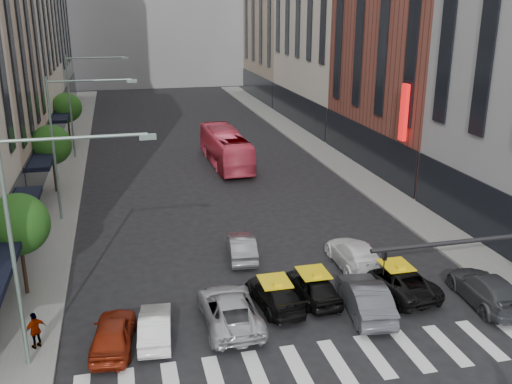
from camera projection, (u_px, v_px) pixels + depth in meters
sidewalk_left at (65, 177)px, 45.73m from camera, size 3.00×96.00×0.15m
sidewalk_right at (334, 159)px, 50.90m from camera, size 3.00×96.00×0.15m
building_right_b at (420, 7)px, 45.32m from camera, size 8.00×18.00×26.00m
tree_near at (18, 224)px, 26.08m from camera, size 2.88×2.88×4.95m
tree_mid at (51, 145)px, 40.85m from camera, size 2.88×2.88×4.95m
tree_far at (67, 108)px, 55.61m from camera, size 2.88×2.88×4.95m
streetlamp_near at (37, 221)px, 20.24m from camera, size 5.38×0.25×9.00m
streetlamp_mid at (68, 130)px, 35.00m from camera, size 5.38×0.25×9.00m
streetlamp_far at (80, 93)px, 49.76m from camera, size 5.38×0.25×9.00m
liberty_sign at (404, 113)px, 40.06m from camera, size 0.30×0.70×4.00m
car_red at (113, 333)px, 22.87m from camera, size 2.09×4.13×1.35m
car_white_front at (155, 326)px, 23.52m from camera, size 1.62×3.79×1.22m
car_silver at (230, 309)px, 24.65m from camera, size 2.37×5.09×1.41m
taxi_left at (275, 294)px, 26.08m from camera, size 2.22×4.46×1.24m
taxi_center at (313, 286)px, 26.69m from camera, size 1.90×4.09×1.36m
car_grey_mid at (365, 297)px, 25.49m from camera, size 2.23×4.82×1.53m
taxi_right at (395, 279)px, 27.38m from camera, size 2.95×5.26×1.39m
car_grey_curb at (487, 289)px, 26.31m from camera, size 2.37×5.07×1.43m
car_row2_left at (242, 246)px, 31.11m from camera, size 1.85×4.15×1.32m
car_row2_right at (355, 255)px, 29.96m from camera, size 2.15×5.01×1.44m
bus at (225, 148)px, 48.91m from camera, size 2.82×10.98×3.04m
pedestrian_far at (35, 330)px, 22.63m from camera, size 0.95×0.84×1.54m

